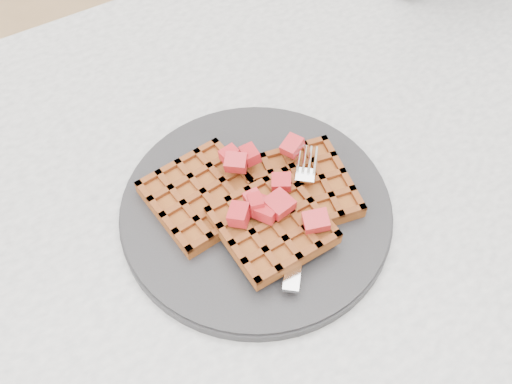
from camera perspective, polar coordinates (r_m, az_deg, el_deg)
ground at (r=1.35m, az=4.32°, el=-16.16°), size 4.00×4.00×0.00m
table at (r=0.79m, az=7.16°, el=-0.57°), size 1.20×0.80×0.75m
plate at (r=0.62m, az=0.00°, el=-1.71°), size 0.30×0.30×0.02m
waffles at (r=0.60m, az=0.20°, el=-0.95°), size 0.22×0.19×0.03m
strawberry_pile at (r=0.58m, az=0.00°, el=0.80°), size 0.15×0.15×0.02m
fork at (r=0.60m, az=4.50°, el=-1.83°), size 0.13×0.15×0.02m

